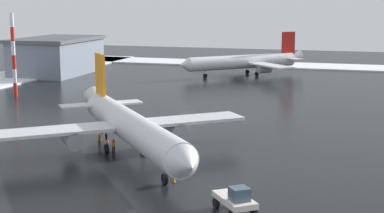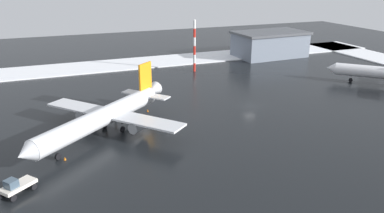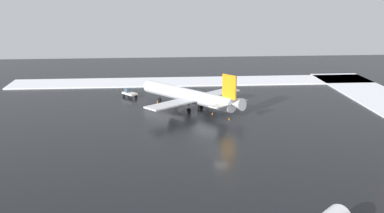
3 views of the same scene
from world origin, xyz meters
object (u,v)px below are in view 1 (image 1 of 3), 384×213
Objects in this scene: ground_crew_near_tug at (114,145)px; traffic_cone_mid_line at (174,180)px; traffic_cone_wingtip_side at (102,130)px; antenna_mast at (14,55)px; ground_crew_beside_wing at (99,139)px; cargo_hangar at (57,56)px; traffic_cone_near_nose at (108,140)px; airplane_parked_portside at (130,126)px; airplane_distant_tail at (245,62)px; pushback_tug at (236,199)px.

traffic_cone_mid_line is at bearing 48.48° from ground_crew_near_tug.
antenna_mast is at bearing -128.03° from traffic_cone_wingtip_side.
ground_crew_beside_wing is 44.27m from antenna_mast.
antenna_mast is (-32.23, -34.91, 6.75)m from ground_crew_near_tug.
ground_crew_near_tug is 79.23m from cargo_hangar.
ground_crew_beside_wing is at bearing -128.64° from traffic_cone_mid_line.
traffic_cone_near_nose and traffic_cone_mid_line have the same top height.
ground_crew_beside_wing is (-2.84, -5.29, -2.57)m from airplane_parked_portside.
ground_crew_beside_wing is 2.41m from traffic_cone_near_nose.
ground_crew_near_tug is at bearing 32.69° from traffic_cone_near_nose.
airplane_distant_tail reaches higher than traffic_cone_mid_line.
cargo_hangar reaches higher than ground_crew_beside_wing.
traffic_cone_near_nose and traffic_cone_wingtip_side have the same top height.
traffic_cone_wingtip_side is (-5.21, -3.31, 0.00)m from traffic_cone_near_nose.
airplane_parked_portside reaches higher than traffic_cone_wingtip_side.
antenna_mast is 61.21m from traffic_cone_mid_line.
pushback_tug is at bearing 47.79° from ground_crew_near_tug.
traffic_cone_wingtip_side is (-9.85, -6.29, -0.70)m from ground_crew_near_tug.
ground_crew_near_tug is at bearing 32.56° from traffic_cone_wingtip_side.
antenna_mast reaches higher than ground_crew_beside_wing.
cargo_hangar is 46.58× the size of traffic_cone_wingtip_side.
airplane_distant_tail reaches higher than traffic_cone_near_nose.
airplane_parked_portside is 53.96× the size of traffic_cone_wingtip_side.
cargo_hangar reaches higher than traffic_cone_mid_line.
ground_crew_near_tug is at bearing -142.60° from airplane_parked_portside.
traffic_cone_mid_line is at bearing -169.04° from pushback_tug.
ground_crew_beside_wing is 0.11× the size of antenna_mast.
traffic_cone_mid_line is at bearing 45.82° from traffic_cone_near_nose.
antenna_mast reaches higher than traffic_cone_wingtip_side.
ground_crew_near_tug is 47.99m from antenna_mast.
airplane_parked_portside is 1.92× the size of antenna_mast.
airplane_distant_tail is 48.32× the size of traffic_cone_near_nose.
traffic_cone_wingtip_side is (-7.52, -3.33, -0.70)m from ground_crew_beside_wing.
airplane_distant_tail is 48.32× the size of traffic_cone_mid_line.
pushback_tug reaches higher than ground_crew_beside_wing.
traffic_cone_mid_line is (7.80, 8.02, -3.27)m from airplane_parked_portside.
traffic_cone_wingtip_side is at bearing -147.55° from traffic_cone_near_nose.
traffic_cone_wingtip_side is at bearing 140.32° from ground_crew_beside_wing.
airplane_parked_portside is 17.35× the size of ground_crew_beside_wing.
traffic_cone_wingtip_side is (-18.16, -16.64, 0.00)m from traffic_cone_mid_line.
cargo_hangar is at bearing -148.04° from ground_crew_near_tug.
airplane_parked_portside reaches higher than ground_crew_near_tug.
pushback_tug is 9.03× the size of traffic_cone_near_nose.
traffic_cone_wingtip_side is at bearing 179.55° from airplane_parked_portside.
ground_crew_beside_wing reaches higher than traffic_cone_near_nose.
cargo_hangar reaches higher than traffic_cone_near_nose.
cargo_hangar is at bearing 150.33° from ground_crew_beside_wing.
ground_crew_beside_wing and ground_crew_near_tug have the same top height.
antenna_mast is at bearing -130.83° from traffic_cone_near_nose.
pushback_tug is at bearing 7.44° from airplane_parked_portside.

